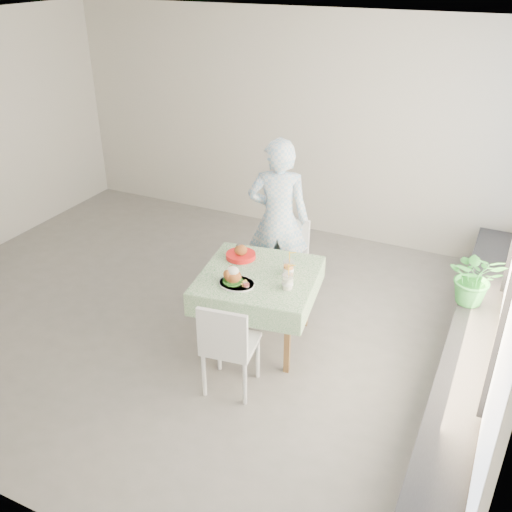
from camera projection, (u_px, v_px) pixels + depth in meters
The scene contains 13 objects.
floor at pixel (185, 313), 5.99m from camera, with size 6.00×6.00×0.00m, color #63615E.
ceiling at pixel (165, 28), 4.67m from camera, with size 6.00×6.00×0.00m, color white.
wall_back at pixel (282, 124), 7.32m from camera, with size 6.00×0.02×2.80m, color beige.
window_ledge at pixel (467, 368), 4.81m from camera, with size 0.40×4.80×0.50m, color black.
cafe_table at pixel (259, 300), 5.36m from camera, with size 1.18×1.18×0.74m.
chair_far at pixel (284, 274), 6.16m from camera, with size 0.42×0.42×0.88m.
chair_near at pixel (231, 361), 4.85m from camera, with size 0.48×0.48×0.89m.
diner at pixel (278, 220), 5.95m from camera, with size 0.64×0.42×1.76m, color #90C2E7.
main_dish at pixel (235, 279), 5.04m from camera, with size 0.33×0.33×0.17m.
juice_cup_orange at pixel (288, 269), 5.18m from camera, with size 0.10×0.10×0.29m.
juice_cup_lemonade at pixel (288, 282), 4.97m from camera, with size 0.10×0.10×0.29m.
second_dish at pixel (241, 254), 5.49m from camera, with size 0.29×0.29×0.14m.
potted_plant at pixel (475, 277), 5.13m from camera, with size 0.48×0.42×0.53m, color #26742F.
Camera 1 is at (2.82, -4.19, 3.36)m, focal length 40.00 mm.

